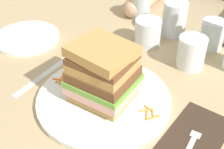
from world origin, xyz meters
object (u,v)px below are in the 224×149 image
object	(u,v)px
main_plate	(105,98)
juice_glass	(191,54)
empty_tumbler_0	(212,34)
empty_tumbler_3	(148,32)
napkin_dark	(194,137)
side_plate	(27,37)
empty_tumbler_2	(174,19)
knife	(43,76)
sandwich	(104,73)
fork	(191,144)
empty_tumbler_1	(141,5)

from	to	relation	value
main_plate	juice_glass	xyz separation A→B (m)	(0.11, 0.23, 0.03)
empty_tumbler_0	empty_tumbler_3	world-z (taller)	empty_tumbler_0
juice_glass	empty_tumbler_3	xyz separation A→B (m)	(-0.14, 0.04, 0.00)
napkin_dark	side_plate	world-z (taller)	side_plate
empty_tumbler_2	empty_tumbler_3	bearing A→B (deg)	-113.88
knife	empty_tumbler_2	size ratio (longest dim) A/B	2.01
napkin_dark	knife	distance (m)	0.38
sandwich	fork	size ratio (longest dim) A/B	0.80
empty_tumbler_2	napkin_dark	bearing A→B (deg)	-60.25
main_plate	empty_tumbler_2	size ratio (longest dim) A/B	2.95
sandwich	napkin_dark	distance (m)	0.22
napkin_dark	empty_tumbler_2	distance (m)	0.40
main_plate	empty_tumbler_3	size ratio (longest dim) A/B	3.99
knife	juice_glass	bearing A→B (deg)	39.50
empty_tumbler_0	empty_tumbler_1	world-z (taller)	empty_tumbler_1
empty_tumbler_2	fork	bearing A→B (deg)	-61.66
fork	side_plate	xyz separation A→B (m)	(-0.54, 0.11, 0.00)
napkin_dark	side_plate	size ratio (longest dim) A/B	0.96
sandwich	juice_glass	xyz separation A→B (m)	(0.11, 0.23, -0.04)
fork	knife	bearing A→B (deg)	178.60
main_plate	empty_tumbler_1	xyz separation A→B (m)	(-0.12, 0.39, 0.03)
knife	empty_tumbler_3	bearing A→B (deg)	61.68
fork	empty_tumbler_3	size ratio (longest dim) A/B	2.26
empty_tumbler_0	empty_tumbler_3	distance (m)	0.17
juice_glass	empty_tumbler_2	bearing A→B (deg)	128.84
fork	empty_tumbler_2	distance (m)	0.42
fork	empty_tumbler_3	world-z (taller)	empty_tumbler_3
fork	empty_tumbler_3	bearing A→B (deg)	130.33
empty_tumbler_1	side_plate	world-z (taller)	empty_tumbler_1
main_plate	empty_tumbler_1	world-z (taller)	empty_tumbler_1
empty_tumbler_0	empty_tumbler_3	xyz separation A→B (m)	(-0.15, -0.08, -0.00)
knife	side_plate	distance (m)	0.19
napkin_dark	fork	size ratio (longest dim) A/B	1.07
empty_tumbler_3	empty_tumbler_0	bearing A→B (deg)	27.48
main_plate	napkin_dark	bearing A→B (deg)	1.11
empty_tumbler_1	empty_tumbler_2	size ratio (longest dim) A/B	0.82
juice_glass	empty_tumbler_2	distance (m)	0.16
empty_tumbler_3	side_plate	size ratio (longest dim) A/B	0.40
empty_tumbler_0	fork	bearing A→B (deg)	-76.95
main_plate	napkin_dark	distance (m)	0.21
main_plate	juice_glass	world-z (taller)	juice_glass
empty_tumbler_3	main_plate	bearing A→B (deg)	-83.37
sandwich	side_plate	distance (m)	0.35
knife	empty_tumbler_2	world-z (taller)	empty_tumbler_2
empty_tumbler_1	sandwich	bearing A→B (deg)	-72.58
napkin_dark	fork	xyz separation A→B (m)	(0.00, -0.02, 0.00)
side_plate	empty_tumbler_3	bearing A→B (deg)	28.55
sandwich	empty_tumbler_0	bearing A→B (deg)	70.11
napkin_dark	juice_glass	size ratio (longest dim) A/B	2.20
juice_glass	side_plate	world-z (taller)	juice_glass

